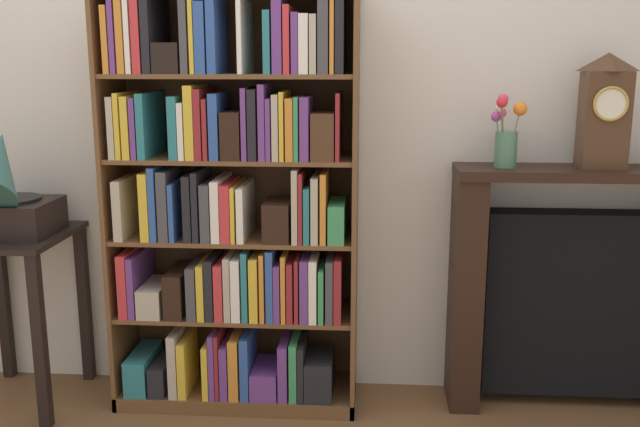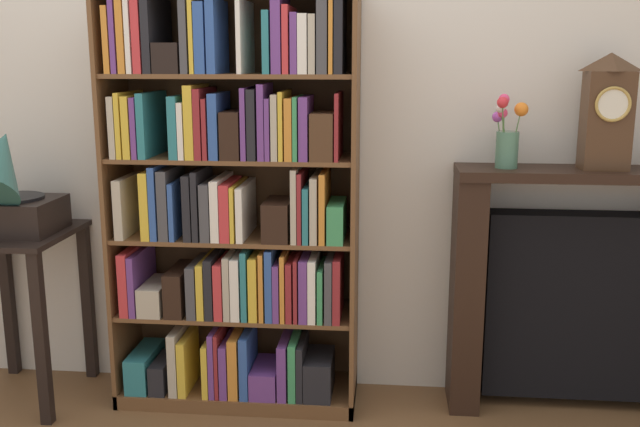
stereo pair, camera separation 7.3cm
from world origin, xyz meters
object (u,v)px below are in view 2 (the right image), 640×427
Objects in this scene: mantel_clock at (607,112)px; flower_vase at (507,137)px; gramophone at (4,186)px; fireplace_mantel at (584,293)px; side_table_left at (20,279)px; bookshelf at (236,212)px.

flower_vase is at bearing -179.90° from mantel_clock.
gramophone is 2.38m from fireplace_mantel.
flower_vase reaches higher than side_table_left.
flower_vase is at bearing 4.79° from gramophone.
bookshelf reaches higher than side_table_left.
fireplace_mantel is at bearing 3.41° from side_table_left.
bookshelf reaches higher than flower_vase.
gramophone is 2.38m from mantel_clock.
mantel_clock is (2.36, 0.17, 0.30)m from gramophone.
flower_vase is at bearing 3.28° from side_table_left.
fireplace_mantel is at bearing 4.14° from flower_vase.
bookshelf is at bearing -177.46° from flower_vase.
fireplace_mantel is 3.71× the size of flower_vase.
fireplace_mantel is (2.34, 0.14, -0.03)m from side_table_left.
side_table_left is 1.65× the size of mantel_clock.
mantel_clock is at bearing -47.20° from fireplace_mantel.
bookshelf reaches higher than fireplace_mantel.
side_table_left is at bearing -175.85° from bookshelf.
mantel_clock reaches higher than flower_vase.
bookshelf is 1.12m from flower_vase.
side_table_left is at bearing -176.59° from fireplace_mantel.
gramophone is (0.00, -0.05, 0.40)m from side_table_left.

